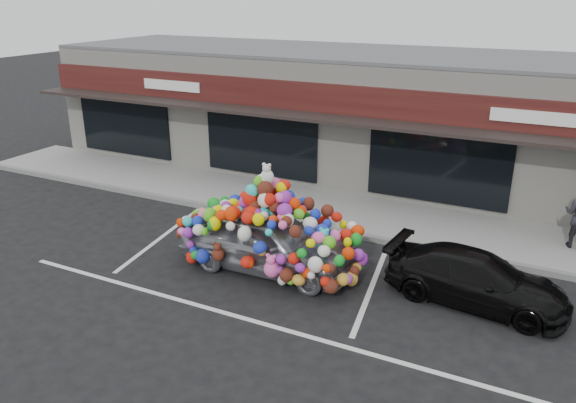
% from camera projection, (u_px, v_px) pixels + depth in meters
% --- Properties ---
extents(ground, '(90.00, 90.00, 0.00)m').
position_uv_depth(ground, '(261.00, 264.00, 13.81)').
color(ground, black).
rests_on(ground, ground).
extents(shop_building, '(24.00, 7.20, 4.31)m').
position_uv_depth(shop_building, '(374.00, 114.00, 20.12)').
color(shop_building, silver).
rests_on(shop_building, ground).
extents(sidewalk, '(26.00, 3.00, 0.15)m').
position_uv_depth(sidewalk, '(324.00, 208.00, 17.13)').
color(sidewalk, gray).
rests_on(sidewalk, ground).
extents(kerb, '(26.00, 0.18, 0.16)m').
position_uv_depth(kerb, '(304.00, 225.00, 15.88)').
color(kerb, slate).
rests_on(kerb, ground).
extents(parking_stripe_left, '(0.73, 4.37, 0.01)m').
position_uv_depth(parking_stripe_left, '(162.00, 237.00, 15.30)').
color(parking_stripe_left, silver).
rests_on(parking_stripe_left, ground).
extents(parking_stripe_mid, '(0.73, 4.37, 0.01)m').
position_uv_depth(parking_stripe_mid, '(372.00, 285.00, 12.81)').
color(parking_stripe_mid, silver).
rests_on(parking_stripe_mid, ground).
extents(lane_line, '(14.00, 0.12, 0.01)m').
position_uv_depth(lane_line, '(293.00, 332.00, 11.05)').
color(lane_line, silver).
rests_on(lane_line, ground).
extents(toy_car, '(3.11, 4.61, 2.67)m').
position_uv_depth(toy_car, '(268.00, 234.00, 13.28)').
color(toy_car, '#9A9DA4').
rests_on(toy_car, ground).
extents(black_sedan, '(1.96, 3.98, 1.11)m').
position_uv_depth(black_sedan, '(476.00, 279.00, 11.94)').
color(black_sedan, black).
rests_on(black_sedan, ground).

